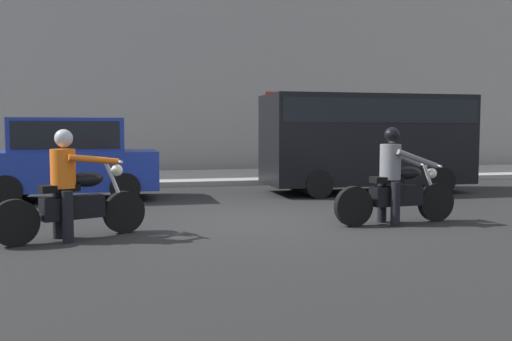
{
  "coord_description": "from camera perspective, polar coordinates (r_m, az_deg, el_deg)",
  "views": [
    {
      "loc": [
        -2.19,
        -9.04,
        1.55
      ],
      "look_at": [
        -0.17,
        -0.61,
        0.9
      ],
      "focal_mm": 38.54,
      "sensor_mm": 36.0,
      "label": 1
    }
  ],
  "objects": [
    {
      "name": "motorcycle_with_rider_orange_stripe",
      "position": [
        8.15,
        -18.6,
        -2.35
      ],
      "size": [
        2.03,
        1.09,
        1.56
      ],
      "color": "black",
      "rests_on": "ground_plane"
    },
    {
      "name": "parked_van_black",
      "position": [
        13.81,
        11.38,
        3.49
      ],
      "size": [
        5.01,
        1.96,
        2.39
      ],
      "color": "black",
      "rests_on": "ground_plane"
    },
    {
      "name": "motorcycle_with_rider_gray",
      "position": [
        9.3,
        14.29,
        -1.44
      ],
      "size": [
        2.22,
        0.7,
        1.59
      ],
      "color": "black",
      "rests_on": "ground_plane"
    },
    {
      "name": "street_sign_post",
      "position": [
        18.11,
        1.64,
        4.91
      ],
      "size": [
        0.44,
        0.08,
        2.68
      ],
      "color": "gray",
      "rests_on": "sidewalk_slab"
    },
    {
      "name": "parked_hatchback_cobalt_blue",
      "position": [
        12.72,
        -18.72,
        1.25
      ],
      "size": [
        3.75,
        1.76,
        1.8
      ],
      "color": "navy",
      "rests_on": "ground_plane"
    },
    {
      "name": "building_facade",
      "position": [
        21.06,
        -7.52,
        16.73
      ],
      "size": [
        40.0,
        1.4,
        12.23
      ],
      "primitive_type": "cube",
      "color": "gray",
      "rests_on": "ground_plane"
    },
    {
      "name": "ground_plane",
      "position": [
        9.43,
        0.13,
        -5.19
      ],
      "size": [
        80.0,
        80.0,
        0.0
      ],
      "primitive_type": "plane",
      "color": "black"
    },
    {
      "name": "sidewalk_slab",
      "position": [
        17.25,
        -6.15,
        -0.69
      ],
      "size": [
        40.0,
        4.4,
        0.14
      ],
      "primitive_type": "cube",
      "color": "#99968E",
      "rests_on": "ground_plane"
    }
  ]
}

